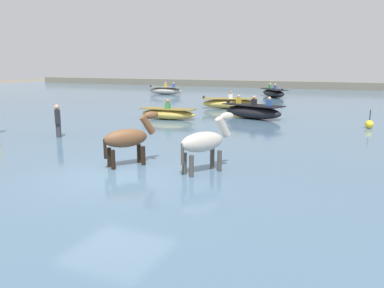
{
  "coord_description": "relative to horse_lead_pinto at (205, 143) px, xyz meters",
  "views": [
    {
      "loc": [
        5.6,
        -7.83,
        3.15
      ],
      "look_at": [
        1.24,
        2.23,
        0.83
      ],
      "focal_mm": 35.1,
      "sensor_mm": 36.0,
      "label": 1
    }
  ],
  "objects": [
    {
      "name": "horse_lead_pinto",
      "position": [
        0.0,
        0.0,
        0.0
      ],
      "size": [
        1.17,
        1.63,
        1.89
      ],
      "color": "beige",
      "rests_on": "ground"
    },
    {
      "name": "person_onlooker_right",
      "position": [
        -7.13,
        2.3,
        -0.25
      ],
      "size": [
        0.37,
        0.37,
        1.63
      ],
      "color": "#383842",
      "rests_on": "ground"
    },
    {
      "name": "boat_mid_outer",
      "position": [
        -1.42,
        10.59,
        -0.41
      ],
      "size": [
        3.65,
        2.33,
        1.21
      ],
      "color": "black",
      "rests_on": "water_surface"
    },
    {
      "name": "water_surface",
      "position": [
        -2.05,
        8.8,
        -0.95
      ],
      "size": [
        90.0,
        90.0,
        0.33
      ],
      "primitive_type": "cube",
      "color": "slate",
      "rests_on": "ground"
    },
    {
      "name": "horse_trailing_bay",
      "position": [
        -2.22,
        -0.24,
        -0.03
      ],
      "size": [
        1.22,
        1.54,
        1.84
      ],
      "color": "brown",
      "rests_on": "ground"
    },
    {
      "name": "boat_distant_east",
      "position": [
        -5.43,
        8.5,
        -0.5
      ],
      "size": [
        3.06,
        1.12,
        1.05
      ],
      "color": "gold",
      "rests_on": "water_surface"
    },
    {
      "name": "channel_buoy",
      "position": [
        4.24,
        9.54,
        -0.6
      ],
      "size": [
        0.37,
        0.37,
        0.85
      ],
      "color": "yellow",
      "rests_on": "water_surface"
    },
    {
      "name": "far_shoreline",
      "position": [
        -2.05,
        38.39,
        -0.52
      ],
      "size": [
        80.0,
        2.4,
        1.19
      ],
      "primitive_type": "cube",
      "color": "#706B5B",
      "rests_on": "ground"
    },
    {
      "name": "boat_distant_west",
      "position": [
        -3.9,
        14.5,
        -0.45
      ],
      "size": [
        3.85,
        2.16,
        1.15
      ],
      "color": "gold",
      "rests_on": "water_surface"
    },
    {
      "name": "boat_mid_channel",
      "position": [
        -13.4,
        23.61,
        -0.43
      ],
      "size": [
        3.37,
        1.43,
        1.18
      ],
      "color": "#B2AD9E",
      "rests_on": "water_surface"
    },
    {
      "name": "boat_near_port",
      "position": [
        -3.14,
        24.59,
        -0.43
      ],
      "size": [
        3.13,
        3.8,
        1.18
      ],
      "color": "black",
      "rests_on": "water_surface"
    },
    {
      "name": "ground_plane",
      "position": [
        -2.05,
        -1.2,
        -1.12
      ],
      "size": [
        120.0,
        120.0,
        0.0
      ],
      "primitive_type": "plane",
      "color": "#756B56"
    }
  ]
}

